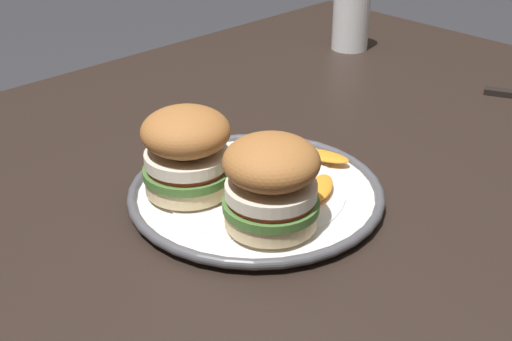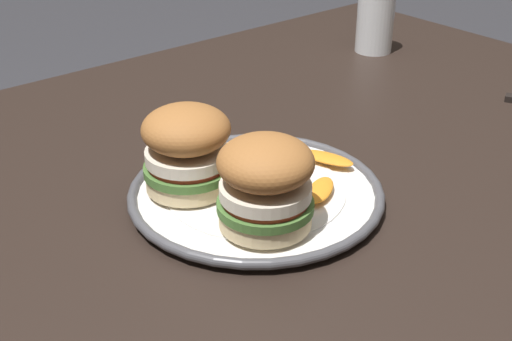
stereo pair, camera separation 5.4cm
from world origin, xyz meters
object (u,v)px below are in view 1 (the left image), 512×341
Objects in this scene: sandwich_half_right at (187,150)px; drinking_glass at (351,23)px; dinner_plate at (256,193)px; sandwich_half_left at (271,182)px; dining_table at (270,232)px.

sandwich_half_right is 0.62m from drinking_glass.
dinner_plate is 0.10m from sandwich_half_right.
dinner_plate is 2.59× the size of drinking_glass.
sandwich_half_left is 0.99× the size of drinking_glass.
dining_table is 0.10m from dinner_plate.
sandwich_half_right is (0.11, -0.03, 0.15)m from dining_table.
sandwich_half_left and sandwich_half_right have the same top height.
dinner_plate is (0.05, 0.02, 0.09)m from dining_table.
dining_table is 0.55m from drinking_glass.
sandwich_half_left is at bearing 31.80° from drinking_glass.
sandwich_half_left is at bearing 44.61° from dining_table.
dining_table is 12.18× the size of drinking_glass.
dining_table is 0.19m from sandwich_half_left.
dinner_plate is 0.59m from drinking_glass.
dining_table is 0.18m from sandwich_half_right.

